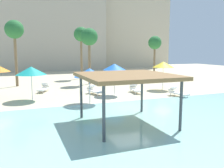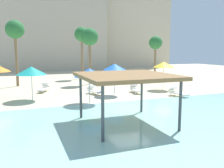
{
  "view_description": "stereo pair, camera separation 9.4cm",
  "coord_description": "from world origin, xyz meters",
  "px_view_note": "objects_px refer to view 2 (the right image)",
  "views": [
    {
      "loc": [
        -6.92,
        -14.33,
        3.78
      ],
      "look_at": [
        -0.58,
        2.0,
        1.3
      ],
      "focal_mm": 38.36,
      "sensor_mm": 36.0,
      "label": 1
    },
    {
      "loc": [
        -6.83,
        -14.37,
        3.78
      ],
      "look_at": [
        -0.58,
        2.0,
        1.3
      ],
      "focal_mm": 38.36,
      "sensor_mm": 36.0,
      "label": 2
    }
  ],
  "objects_px": {
    "lounge_chair_0": "(135,89)",
    "palm_tree_3": "(15,31)",
    "palm_tree_2": "(90,38)",
    "beach_umbrella_teal_2": "(31,71)",
    "beach_umbrella_yellow_5": "(164,65)",
    "lounge_chair_2": "(44,88)",
    "lounge_chair_3": "(94,90)",
    "beach_umbrella_blue_3": "(115,67)",
    "palm_tree_0": "(155,44)",
    "beach_umbrella_blue_4": "(90,73)",
    "palm_tree_1": "(82,36)",
    "lounge_chair_1": "(178,92)",
    "shade_pavilion": "(126,77)"
  },
  "relations": [
    {
      "from": "lounge_chair_2",
      "to": "palm_tree_1",
      "type": "relative_size",
      "value": 0.29
    },
    {
      "from": "beach_umbrella_teal_2",
      "to": "beach_umbrella_blue_4",
      "type": "relative_size",
      "value": 1.02
    },
    {
      "from": "beach_umbrella_blue_4",
      "to": "lounge_chair_2",
      "type": "height_order",
      "value": "beach_umbrella_blue_4"
    },
    {
      "from": "beach_umbrella_blue_4",
      "to": "palm_tree_3",
      "type": "xyz_separation_m",
      "value": [
        -4.88,
        10.78,
        3.49
      ]
    },
    {
      "from": "beach_umbrella_teal_2",
      "to": "lounge_chair_3",
      "type": "xyz_separation_m",
      "value": [
        5.14,
        0.64,
        -1.92
      ]
    },
    {
      "from": "beach_umbrella_yellow_5",
      "to": "palm_tree_2",
      "type": "bearing_deg",
      "value": 131.85
    },
    {
      "from": "beach_umbrella_teal_2",
      "to": "palm_tree_3",
      "type": "bearing_deg",
      "value": 97.84
    },
    {
      "from": "beach_umbrella_teal_2",
      "to": "beach_umbrella_blue_3",
      "type": "xyz_separation_m",
      "value": [
        6.67,
        -0.25,
        0.14
      ]
    },
    {
      "from": "beach_umbrella_blue_3",
      "to": "lounge_chair_3",
      "type": "bearing_deg",
      "value": 149.75
    },
    {
      "from": "lounge_chair_1",
      "to": "palm_tree_0",
      "type": "relative_size",
      "value": 0.34
    },
    {
      "from": "lounge_chair_0",
      "to": "lounge_chair_3",
      "type": "bearing_deg",
      "value": -89.75
    },
    {
      "from": "palm_tree_0",
      "to": "palm_tree_3",
      "type": "distance_m",
      "value": 18.92
    },
    {
      "from": "lounge_chair_0",
      "to": "palm_tree_0",
      "type": "height_order",
      "value": "palm_tree_0"
    },
    {
      "from": "lounge_chair_3",
      "to": "palm_tree_3",
      "type": "bearing_deg",
      "value": -153.77
    },
    {
      "from": "beach_umbrella_blue_3",
      "to": "palm_tree_1",
      "type": "height_order",
      "value": "palm_tree_1"
    },
    {
      "from": "palm_tree_0",
      "to": "beach_umbrella_blue_4",
      "type": "bearing_deg",
      "value": -134.42
    },
    {
      "from": "shade_pavilion",
      "to": "beach_umbrella_blue_4",
      "type": "relative_size",
      "value": 1.78
    },
    {
      "from": "palm_tree_0",
      "to": "lounge_chair_3",
      "type": "bearing_deg",
      "value": -139.39
    },
    {
      "from": "beach_umbrella_blue_4",
      "to": "palm_tree_3",
      "type": "bearing_deg",
      "value": 114.34
    },
    {
      "from": "lounge_chair_0",
      "to": "palm_tree_3",
      "type": "relative_size",
      "value": 0.29
    },
    {
      "from": "beach_umbrella_blue_3",
      "to": "palm_tree_2",
      "type": "bearing_deg",
      "value": 91.15
    },
    {
      "from": "palm_tree_3",
      "to": "beach_umbrella_yellow_5",
      "type": "bearing_deg",
      "value": -29.05
    },
    {
      "from": "palm_tree_0",
      "to": "palm_tree_2",
      "type": "distance_m",
      "value": 11.82
    },
    {
      "from": "lounge_chair_3",
      "to": "palm_tree_0",
      "type": "xyz_separation_m",
      "value": [
        12.37,
        10.61,
        4.4
      ]
    },
    {
      "from": "palm_tree_2",
      "to": "palm_tree_3",
      "type": "relative_size",
      "value": 0.9
    },
    {
      "from": "shade_pavilion",
      "to": "palm_tree_2",
      "type": "distance_m",
      "value": 15.45
    },
    {
      "from": "lounge_chair_0",
      "to": "palm_tree_3",
      "type": "xyz_separation_m",
      "value": [
        -9.9,
        7.96,
        5.38
      ]
    },
    {
      "from": "beach_umbrella_blue_3",
      "to": "lounge_chair_0",
      "type": "relative_size",
      "value": 1.35
    },
    {
      "from": "beach_umbrella_blue_4",
      "to": "palm_tree_2",
      "type": "xyz_separation_m",
      "value": [
        2.75,
        9.67,
        2.88
      ]
    },
    {
      "from": "beach_umbrella_teal_2",
      "to": "lounge_chair_1",
      "type": "bearing_deg",
      "value": -13.78
    },
    {
      "from": "palm_tree_2",
      "to": "palm_tree_0",
      "type": "bearing_deg",
      "value": 21.57
    },
    {
      "from": "lounge_chair_2",
      "to": "palm_tree_3",
      "type": "height_order",
      "value": "palm_tree_3"
    },
    {
      "from": "palm_tree_2",
      "to": "beach_umbrella_teal_2",
      "type": "bearing_deg",
      "value": -133.37
    },
    {
      "from": "lounge_chair_1",
      "to": "palm_tree_2",
      "type": "bearing_deg",
      "value": -162.95
    },
    {
      "from": "beach_umbrella_teal_2",
      "to": "lounge_chair_0",
      "type": "xyz_separation_m",
      "value": [
        8.79,
        0.05,
        -1.92
      ]
    },
    {
      "from": "beach_umbrella_blue_4",
      "to": "lounge_chair_3",
      "type": "distance_m",
      "value": 4.13
    },
    {
      "from": "beach_umbrella_blue_4",
      "to": "beach_umbrella_yellow_5",
      "type": "xyz_separation_m",
      "value": [
        8.32,
        3.45,
        0.2
      ]
    },
    {
      "from": "beach_umbrella_teal_2",
      "to": "lounge_chair_2",
      "type": "relative_size",
      "value": 1.29
    },
    {
      "from": "palm_tree_3",
      "to": "palm_tree_1",
      "type": "bearing_deg",
      "value": 28.14
    },
    {
      "from": "palm_tree_2",
      "to": "lounge_chair_0",
      "type": "bearing_deg",
      "value": -71.65
    },
    {
      "from": "shade_pavilion",
      "to": "palm_tree_3",
      "type": "height_order",
      "value": "palm_tree_3"
    },
    {
      "from": "beach_umbrella_blue_4",
      "to": "lounge_chair_1",
      "type": "distance_m",
      "value": 7.74
    },
    {
      "from": "beach_umbrella_yellow_5",
      "to": "lounge_chair_3",
      "type": "height_order",
      "value": "beach_umbrella_yellow_5"
    },
    {
      "from": "palm_tree_0",
      "to": "palm_tree_3",
      "type": "xyz_separation_m",
      "value": [
        -18.62,
        -3.24,
        0.99
      ]
    },
    {
      "from": "lounge_chair_2",
      "to": "lounge_chair_0",
      "type": "bearing_deg",
      "value": 88.16
    },
    {
      "from": "beach_umbrella_yellow_5",
      "to": "palm_tree_1",
      "type": "bearing_deg",
      "value": 113.78
    },
    {
      "from": "beach_umbrella_teal_2",
      "to": "palm_tree_0",
      "type": "bearing_deg",
      "value": 32.71
    },
    {
      "from": "lounge_chair_3",
      "to": "palm_tree_0",
      "type": "height_order",
      "value": "palm_tree_0"
    },
    {
      "from": "beach_umbrella_yellow_5",
      "to": "lounge_chair_2",
      "type": "bearing_deg",
      "value": 165.56
    },
    {
      "from": "beach_umbrella_teal_2",
      "to": "beach_umbrella_blue_3",
      "type": "relative_size",
      "value": 0.96
    }
  ]
}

